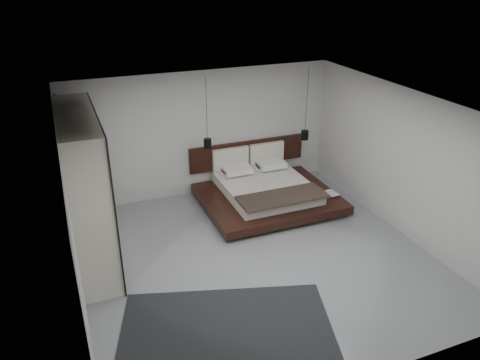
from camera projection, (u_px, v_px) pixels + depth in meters
name	position (u px, v px, depth m)	size (l,w,h in m)	color
floor	(257.00, 257.00, 8.46)	(6.00, 6.00, 0.00)	gray
ceiling	(260.00, 107.00, 7.28)	(6.00, 6.00, 0.00)	white
wall_back	(204.00, 133.00, 10.40)	(6.00, 6.00, 0.00)	silver
wall_front	(364.00, 294.00, 5.34)	(6.00, 6.00, 0.00)	silver
wall_left	(71.00, 221.00, 6.86)	(6.00, 6.00, 0.00)	silver
wall_right	(402.00, 162.00, 8.88)	(6.00, 6.00, 0.00)	silver
lattice_screen	(66.00, 166.00, 8.98)	(0.05, 0.90, 2.60)	black
bed	(266.00, 190.00, 10.29)	(2.83, 2.41, 1.09)	black
book_lower	(327.00, 195.00, 10.14)	(0.22, 0.30, 0.03)	#99724C
book_upper	(327.00, 194.00, 10.09)	(0.22, 0.30, 0.02)	#99724C
pendant_left	(208.00, 143.00, 9.81)	(0.16, 0.16, 1.50)	black
pendant_right	(305.00, 135.00, 10.65)	(0.17, 0.17, 1.62)	black
wardrobe	(86.00, 190.00, 7.94)	(0.64, 2.73, 2.68)	white
rug	(227.00, 338.00, 6.62)	(3.07, 2.19, 0.01)	black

